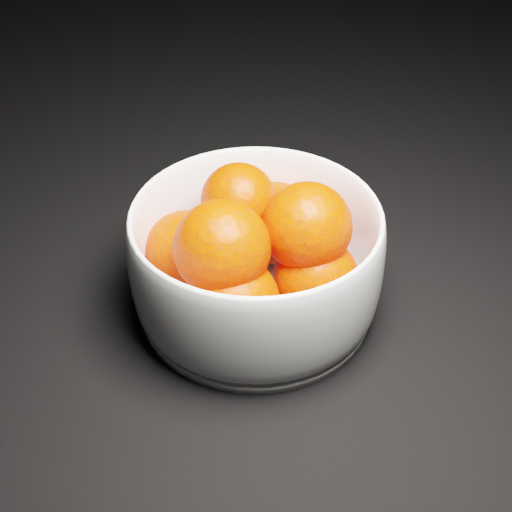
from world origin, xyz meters
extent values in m
cylinder|color=white|center=(-0.07, 0.25, 0.01)|extent=(0.20, 0.20, 0.01)
sphere|color=#F32900|center=(-0.03, 0.30, 0.05)|extent=(0.07, 0.07, 0.07)
sphere|color=#F32900|center=(-0.12, 0.28, 0.05)|extent=(0.07, 0.07, 0.07)
sphere|color=#F32900|center=(-0.10, 0.21, 0.05)|extent=(0.08, 0.08, 0.08)
sphere|color=#F32900|center=(-0.02, 0.22, 0.05)|extent=(0.07, 0.07, 0.07)
sphere|color=#F32900|center=(-0.07, 0.29, 0.09)|extent=(0.06, 0.06, 0.06)
sphere|color=#F32900|center=(-0.10, 0.23, 0.09)|extent=(0.08, 0.08, 0.08)
sphere|color=#F32900|center=(-0.03, 0.24, 0.09)|extent=(0.07, 0.07, 0.07)
camera|label=1|loc=(-0.18, -0.19, 0.43)|focal=50.00mm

